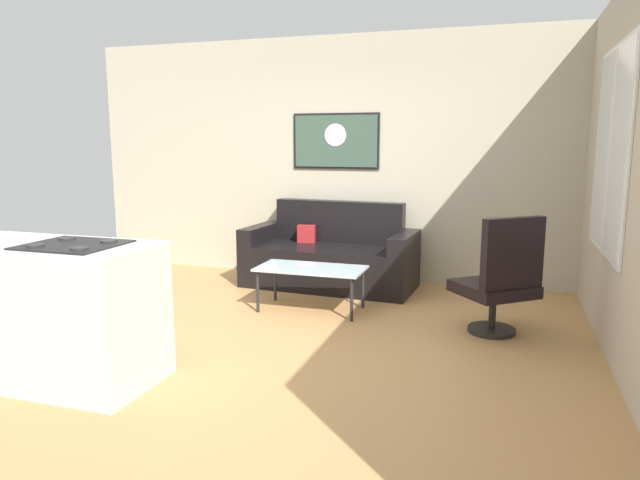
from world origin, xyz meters
The scene contains 9 objects.
ground centered at (0.00, 0.00, -0.02)m, with size 6.40×6.40×0.04m, color #B5834F.
back_wall centered at (0.00, 2.42, 1.40)m, with size 6.40×0.05×2.80m, color #B6AE94.
right_wall centered at (2.62, 0.30, 1.40)m, with size 0.05×6.40×2.80m, color #B9AA91.
couch centered at (-0.01, 1.92, 0.31)m, with size 1.93×0.93×0.93m.
coffee_table centered at (0.09, 0.95, 0.39)m, with size 1.02×0.52×0.42m.
armchair centered at (1.82, 0.74, 0.48)m, with size 0.78×0.78×1.01m.
kitchen_counter centered at (-1.13, -1.10, 0.47)m, with size 1.57×0.70×0.96m.
wall_painting centered at (-0.08, 2.38, 1.61)m, with size 1.03×0.03×0.64m.
window centered at (2.59, 0.90, 1.53)m, with size 0.03×1.50×1.63m.
Camera 1 is at (1.81, -4.11, 1.61)m, focal length 32.27 mm.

